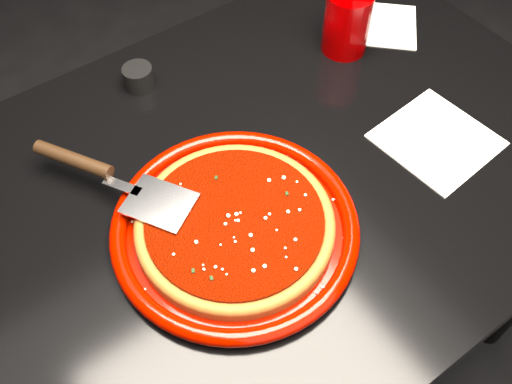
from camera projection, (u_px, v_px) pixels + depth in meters
floor at (253, 348)px, 1.53m from camera, size 4.00×4.00×0.01m
table at (252, 284)px, 1.22m from camera, size 1.20×0.80×0.75m
plate at (235, 227)px, 0.84m from camera, size 0.44×0.44×0.03m
pizza_crust at (235, 225)px, 0.84m from camera, size 0.35×0.35×0.01m
pizza_crust_rim at (235, 223)px, 0.83m from camera, size 0.35×0.35×0.02m
pizza_sauce at (235, 221)px, 0.83m from camera, size 0.31×0.31×0.01m
parmesan_dusting at (235, 218)px, 0.82m from camera, size 0.25×0.25×0.01m
basil_flecks at (235, 218)px, 0.82m from camera, size 0.23×0.23×0.00m
pizza_server at (114, 177)px, 0.86m from camera, size 0.25×0.33×0.02m
cup at (347, 22)px, 1.05m from camera, size 0.10×0.10×0.12m
napkin_a at (437, 140)px, 0.96m from camera, size 0.19×0.19×0.00m
napkin_b at (384, 25)px, 1.14m from camera, size 0.19×0.19×0.00m
ramekin at (139, 77)px, 1.02m from camera, size 0.06×0.06×0.04m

